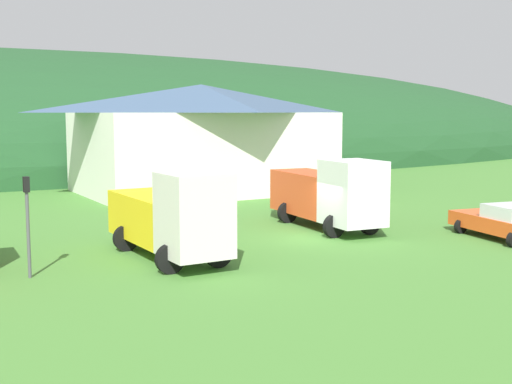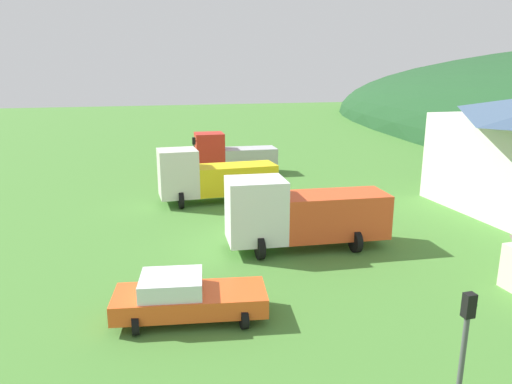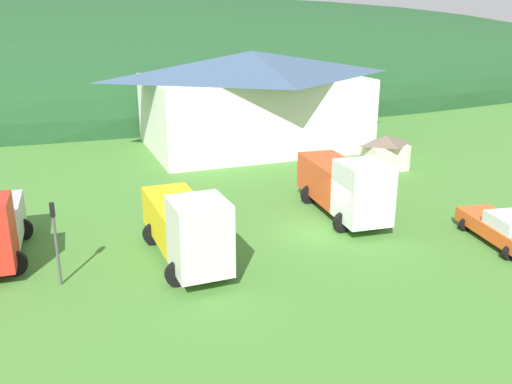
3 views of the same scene
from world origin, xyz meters
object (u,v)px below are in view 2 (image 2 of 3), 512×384
(traffic_light_east, at_px, (463,357))
(flatbed_truck_yellow, at_px, (210,176))
(crane_truck_red, at_px, (229,154))
(heavy_rig_white, at_px, (299,213))
(service_pickup_orange, at_px, (186,297))
(traffic_light_west, at_px, (194,155))
(traffic_cone_near_pickup, at_px, (286,210))

(traffic_light_east, bearing_deg, flatbed_truck_yellow, -175.79)
(crane_truck_red, bearing_deg, flatbed_truck_yellow, 72.49)
(heavy_rig_white, bearing_deg, service_pickup_orange, 45.78)
(traffic_light_west, bearing_deg, crane_truck_red, 129.16)
(flatbed_truck_yellow, height_order, traffic_light_west, flatbed_truck_yellow)
(traffic_cone_near_pickup, bearing_deg, traffic_light_east, -7.54)
(traffic_light_east, bearing_deg, service_pickup_orange, -146.07)
(heavy_rig_white, bearing_deg, flatbed_truck_yellow, -69.48)
(flatbed_truck_yellow, height_order, traffic_cone_near_pickup, flatbed_truck_yellow)
(traffic_cone_near_pickup, bearing_deg, heavy_rig_white, -13.53)
(crane_truck_red, relative_size, traffic_cone_near_pickup, 12.06)
(service_pickup_orange, height_order, traffic_light_west, traffic_light_west)
(traffic_light_west, bearing_deg, service_pickup_orange, -9.07)
(traffic_light_east, bearing_deg, traffic_cone_near_pickup, 172.46)
(flatbed_truck_yellow, bearing_deg, heavy_rig_white, 104.67)
(heavy_rig_white, bearing_deg, traffic_light_west, -74.33)
(flatbed_truck_yellow, xyz_separation_m, traffic_cone_near_pickup, (3.28, 4.25, -1.77))
(flatbed_truck_yellow, distance_m, service_pickup_orange, 15.48)
(crane_truck_red, xyz_separation_m, service_pickup_orange, (23.29, -6.59, -0.89))
(traffic_light_west, height_order, traffic_cone_near_pickup, traffic_light_west)
(crane_truck_red, relative_size, traffic_light_west, 1.91)
(service_pickup_orange, bearing_deg, traffic_light_east, 133.07)
(crane_truck_red, bearing_deg, traffic_light_west, 42.21)
(crane_truck_red, distance_m, traffic_light_east, 31.03)
(traffic_light_west, distance_m, traffic_cone_near_pickup, 10.14)
(flatbed_truck_yellow, height_order, traffic_light_east, traffic_light_east)
(traffic_cone_near_pickup, bearing_deg, service_pickup_orange, -33.37)
(flatbed_truck_yellow, xyz_separation_m, traffic_light_west, (-5.54, -0.22, 0.49))
(traffic_light_west, bearing_deg, traffic_light_east, 3.83)
(service_pickup_orange, relative_size, traffic_light_west, 1.55)
(flatbed_truck_yellow, bearing_deg, traffic_cone_near_pickup, 141.23)
(service_pickup_orange, bearing_deg, heavy_rig_white, -129.75)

